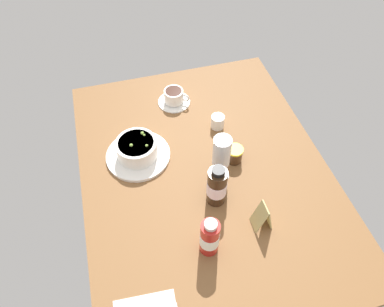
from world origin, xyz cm
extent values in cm
cube|color=brown|center=(0.00, 0.00, -1.50)|extent=(110.00, 84.00, 3.00)
cylinder|color=white|center=(-12.22, -21.20, 0.60)|extent=(22.70, 22.70, 1.20)
cylinder|color=white|center=(-12.22, -21.20, 4.42)|extent=(14.25, 14.25, 6.45)
cylinder|color=beige|center=(-12.22, -21.20, 6.85)|extent=(12.25, 12.25, 1.60)
sphere|color=#7CA243|center=(-15.71, -18.34, 7.75)|extent=(1.27, 1.27, 1.27)
sphere|color=#7CA243|center=(-9.78, -17.92, 7.75)|extent=(1.04, 1.04, 1.04)
sphere|color=#7CA243|center=(-14.66, -17.83, 7.75)|extent=(0.87, 0.87, 0.87)
sphere|color=#7CA243|center=(-11.30, -22.93, 7.75)|extent=(1.23, 1.23, 1.23)
cylinder|color=white|center=(-36.10, -2.38, 0.45)|extent=(12.98, 12.98, 0.90)
cylinder|color=white|center=(-36.10, -2.38, 3.47)|extent=(7.68, 7.68, 5.13)
cylinder|color=#3B1F16|center=(-36.10, -2.38, 5.53)|extent=(6.53, 6.53, 1.00)
torus|color=white|center=(-33.39, 1.63, 3.72)|extent=(2.68, 3.43, 3.60)
cylinder|color=white|center=(-18.61, 10.41, 2.64)|extent=(4.97, 4.97, 5.28)
cone|color=white|center=(-20.68, 11.25, 4.65)|extent=(2.82, 2.49, 2.37)
cylinder|color=white|center=(3.30, 4.08, 0.20)|extent=(6.66, 6.66, 0.40)
cylinder|color=white|center=(3.30, 4.08, 3.93)|extent=(0.80, 0.80, 7.06)
cylinder|color=white|center=(3.30, 4.08, 13.06)|extent=(5.82, 5.82, 11.21)
cylinder|color=#F1F0CC|center=(3.30, 4.08, 11.38)|extent=(4.77, 4.77, 6.72)
cylinder|color=#442A17|center=(-1.85, 11.14, 2.56)|extent=(5.47, 5.47, 5.13)
cylinder|color=yellow|center=(-1.85, 11.14, 5.53)|extent=(5.74, 5.74, 0.80)
cylinder|color=#382314|center=(11.86, -0.46, 7.37)|extent=(6.14, 6.14, 14.73)
cylinder|color=white|center=(11.86, -0.46, 7.07)|extent=(6.27, 6.27, 5.60)
cylinder|color=black|center=(11.86, -0.46, 15.54)|extent=(3.99, 3.99, 1.63)
cylinder|color=#B21E19|center=(27.32, -7.07, 6.99)|extent=(5.48, 5.48, 13.97)
cylinder|color=white|center=(27.32, -7.07, 6.71)|extent=(5.59, 5.59, 5.31)
cylinder|color=silver|center=(27.32, -7.07, 14.70)|extent=(3.56, 3.56, 1.45)
cube|color=tan|center=(24.07, 12.01, 5.22)|extent=(5.05, 2.96, 10.53)
cube|color=tan|center=(24.07, 9.43, 5.22)|extent=(5.05, 2.96, 10.53)
camera|label=1|loc=(67.17, -23.08, 98.49)|focal=32.80mm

